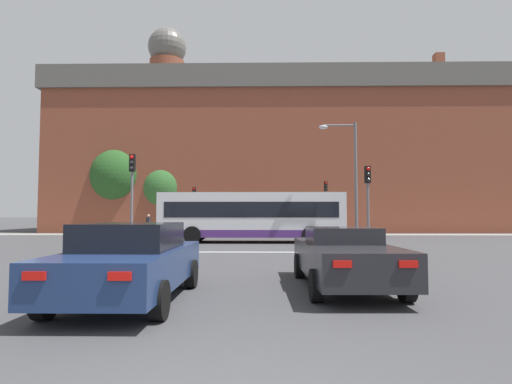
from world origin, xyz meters
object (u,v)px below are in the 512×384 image
(car_saloon_left, at_px, (131,261))
(pedestrian_waiting, at_px, (149,223))
(bus_crossing_lead, at_px, (252,216))
(traffic_light_far_left, at_px, (194,203))
(traffic_light_far_right, at_px, (326,199))
(car_roadster_right, at_px, (344,257))
(street_lamp_junction, at_px, (349,169))
(pedestrian_walking_east, at_px, (250,221))
(traffic_light_near_right, at_px, (368,193))
(traffic_light_near_left, at_px, (132,186))

(car_saloon_left, xyz_separation_m, pedestrian_waiting, (-7.00, 25.64, 0.20))
(bus_crossing_lead, distance_m, traffic_light_far_left, 9.50)
(traffic_light_far_right, bearing_deg, car_saloon_left, -107.54)
(car_roadster_right, distance_m, pedestrian_waiting, 26.75)
(bus_crossing_lead, bearing_deg, street_lamp_junction, 70.35)
(car_saloon_left, distance_m, traffic_light_far_left, 24.47)
(traffic_light_far_left, distance_m, street_lamp_junction, 14.45)
(pedestrian_walking_east, bearing_deg, bus_crossing_lead, 25.20)
(car_saloon_left, distance_m, traffic_light_far_right, 25.60)
(car_roadster_right, relative_size, traffic_light_far_right, 1.11)
(car_saloon_left, distance_m, traffic_light_near_right, 13.22)
(street_lamp_junction, distance_m, pedestrian_waiting, 18.64)
(street_lamp_junction, height_order, pedestrian_waiting, street_lamp_junction)
(traffic_light_near_left, distance_m, street_lamp_junction, 11.50)
(traffic_light_near_right, xyz_separation_m, traffic_light_far_right, (0.22, 13.57, 0.26))
(pedestrian_waiting, bearing_deg, bus_crossing_lead, -8.87)
(bus_crossing_lead, bearing_deg, traffic_light_near_right, 45.81)
(traffic_light_far_right, height_order, pedestrian_waiting, traffic_light_far_right)
(street_lamp_junction, bearing_deg, pedestrian_waiting, 141.44)
(car_roadster_right, bearing_deg, traffic_light_far_right, 80.88)
(traffic_light_far_right, bearing_deg, bus_crossing_lead, -125.09)
(car_roadster_right, xyz_separation_m, traffic_light_far_right, (3.26, 22.87, 2.20))
(traffic_light_far_left, bearing_deg, traffic_light_near_right, -52.37)
(street_lamp_junction, bearing_deg, traffic_light_far_right, 88.15)
(bus_crossing_lead, xyz_separation_m, street_lamp_junction, (5.43, -1.94, 2.59))
(car_roadster_right, bearing_deg, car_saloon_left, -162.85)
(traffic_light_near_right, relative_size, traffic_light_far_right, 0.90)
(traffic_light_near_right, xyz_separation_m, traffic_light_near_left, (-10.93, -0.28, 0.33))
(traffic_light_far_left, bearing_deg, street_lamp_junction, -44.30)
(traffic_light_near_right, height_order, pedestrian_waiting, traffic_light_near_right)
(traffic_light_far_left, height_order, pedestrian_waiting, traffic_light_far_left)
(traffic_light_far_left, bearing_deg, bus_crossing_lead, -59.05)
(traffic_light_near_left, bearing_deg, car_saloon_left, -71.72)
(car_roadster_right, xyz_separation_m, traffic_light_near_right, (3.04, 9.30, 1.94))
(traffic_light_near_right, height_order, traffic_light_far_left, traffic_light_near_right)
(traffic_light_near_right, xyz_separation_m, street_lamp_junction, (-0.11, 3.44, 1.51))
(traffic_light_near_right, relative_size, pedestrian_walking_east, 2.14)
(street_lamp_junction, bearing_deg, bus_crossing_lead, 160.35)
(car_roadster_right, height_order, traffic_light_near_right, traffic_light_near_right)
(street_lamp_junction, bearing_deg, car_saloon_left, -117.42)
(car_saloon_left, height_order, traffic_light_far_left, traffic_light_far_left)
(traffic_light_near_right, bearing_deg, pedestrian_walking_east, 112.56)
(car_roadster_right, bearing_deg, pedestrian_waiting, 114.28)
(traffic_light_near_right, distance_m, pedestrian_waiting, 20.82)
(traffic_light_far_right, height_order, street_lamp_junction, street_lamp_junction)
(pedestrian_walking_east, bearing_deg, traffic_light_far_right, 107.89)
(bus_crossing_lead, relative_size, traffic_light_far_left, 2.80)
(traffic_light_far_left, relative_size, street_lamp_junction, 0.57)
(pedestrian_walking_east, bearing_deg, traffic_light_near_right, 45.59)
(car_saloon_left, bearing_deg, traffic_light_near_right, 55.32)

